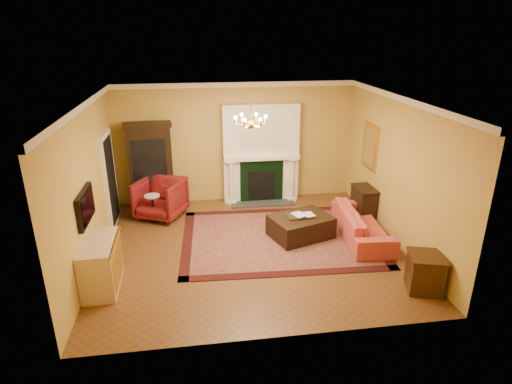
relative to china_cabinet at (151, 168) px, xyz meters
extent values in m
cube|color=brown|center=(2.12, -2.49, -1.03)|extent=(6.00, 5.50, 0.02)
cube|color=white|center=(2.12, -2.49, 1.99)|extent=(6.00, 5.50, 0.02)
cube|color=gold|center=(2.12, 0.27, 0.48)|extent=(6.00, 0.02, 3.00)
cube|color=gold|center=(2.12, -5.25, 0.48)|extent=(6.00, 0.02, 3.00)
cube|color=gold|center=(-0.89, -2.49, 0.48)|extent=(0.02, 5.50, 3.00)
cube|color=gold|center=(5.13, -2.49, 0.48)|extent=(0.02, 5.50, 3.00)
cube|color=white|center=(2.72, 0.10, 0.23)|extent=(1.90, 0.32, 2.50)
cube|color=silver|center=(2.72, -0.07, 0.83)|extent=(1.10, 0.01, 0.80)
cube|color=black|center=(2.72, -0.07, -0.47)|extent=(1.10, 0.02, 1.10)
cube|color=black|center=(2.72, -0.08, -0.57)|extent=(0.70, 0.02, 0.75)
cube|color=#333333|center=(2.72, -0.19, -1.00)|extent=(1.60, 0.50, 0.04)
cube|color=white|center=(2.72, 0.04, 0.16)|extent=(1.90, 0.44, 0.10)
cylinder|color=white|center=(1.94, -0.08, -0.43)|extent=(0.14, 0.14, 1.18)
cylinder|color=white|center=(3.50, -0.08, -0.43)|extent=(0.14, 0.14, 1.18)
cube|color=white|center=(2.12, 0.22, 1.92)|extent=(6.00, 0.08, 0.12)
cube|color=white|center=(-0.84, -2.49, 1.92)|extent=(0.08, 5.50, 0.12)
cube|color=white|center=(5.08, -2.49, 1.92)|extent=(0.08, 5.50, 0.12)
cube|color=silver|center=(-0.84, -0.79, 0.03)|extent=(0.08, 1.05, 2.10)
cube|color=black|center=(-0.80, -0.79, 0.00)|extent=(0.02, 0.85, 1.95)
cube|color=black|center=(-0.83, -3.09, 0.33)|extent=(0.08, 0.95, 0.58)
cube|color=black|center=(-0.78, -3.09, 0.33)|extent=(0.01, 0.85, 0.48)
cube|color=gold|center=(5.09, -1.09, 0.63)|extent=(0.05, 0.76, 1.05)
cube|color=white|center=(5.06, -1.09, 0.63)|extent=(0.01, 0.62, 0.90)
cylinder|color=gold|center=(2.12, -2.49, 1.78)|extent=(0.03, 0.03, 0.40)
sphere|color=gold|center=(2.12, -2.49, 1.53)|extent=(0.16, 0.16, 0.16)
sphere|color=#FFE5B2|center=(2.40, -2.49, 1.67)|extent=(0.07, 0.07, 0.07)
sphere|color=#FFE5B2|center=(2.26, -2.25, 1.67)|extent=(0.07, 0.07, 0.07)
sphere|color=#FFE5B2|center=(1.98, -2.25, 1.67)|extent=(0.07, 0.07, 0.07)
sphere|color=#FFE5B2|center=(1.84, -2.49, 1.67)|extent=(0.07, 0.07, 0.07)
sphere|color=#FFE5B2|center=(1.98, -2.73, 1.67)|extent=(0.07, 0.07, 0.07)
sphere|color=#FFE5B2|center=(2.26, -2.73, 1.67)|extent=(0.07, 0.07, 0.07)
cube|color=#450E18|center=(2.77, -2.15, -1.01)|extent=(4.24, 3.26, 0.02)
cube|color=black|center=(0.00, 0.00, 0.00)|extent=(1.06, 0.57, 2.04)
imported|color=maroon|center=(0.22, -0.65, -0.51)|extent=(1.30, 1.27, 1.02)
cylinder|color=black|center=(0.06, -0.87, -1.00)|extent=(0.25, 0.25, 0.04)
cylinder|color=black|center=(0.06, -0.87, -0.70)|extent=(0.05, 0.05, 0.57)
cylinder|color=silver|center=(0.06, -0.87, -0.39)|extent=(0.36, 0.36, 0.03)
cube|color=beige|center=(-0.61, -3.49, -0.59)|extent=(0.57, 1.17, 0.86)
imported|color=#D94844|center=(4.53, -2.37, -0.60)|extent=(0.80, 2.18, 0.84)
cube|color=#351D0E|center=(4.84, -4.41, -0.70)|extent=(0.68, 0.68, 0.63)
cube|color=black|center=(4.90, -1.48, -0.64)|extent=(0.41, 0.69, 0.76)
cube|color=black|center=(3.24, -2.16, -0.78)|extent=(1.45, 1.25, 0.46)
cube|color=black|center=(3.18, -2.15, -0.53)|extent=(0.50, 0.40, 0.03)
imported|color=gray|center=(3.08, -2.21, -0.36)|extent=(0.22, 0.11, 0.31)
imported|color=gray|center=(3.30, -2.19, -0.38)|extent=(0.20, 0.06, 0.28)
cylinder|color=gray|center=(2.18, 0.04, 0.25)|extent=(0.11, 0.11, 0.09)
cone|color=#103A13|center=(2.18, 0.04, 0.46)|extent=(0.15, 0.15, 0.32)
cylinder|color=gray|center=(3.46, 0.04, 0.26)|extent=(0.12, 0.12, 0.09)
cone|color=#103A13|center=(3.46, 0.04, 0.48)|extent=(0.17, 0.17, 0.36)
camera|label=1|loc=(1.09, -10.19, 3.19)|focal=30.00mm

